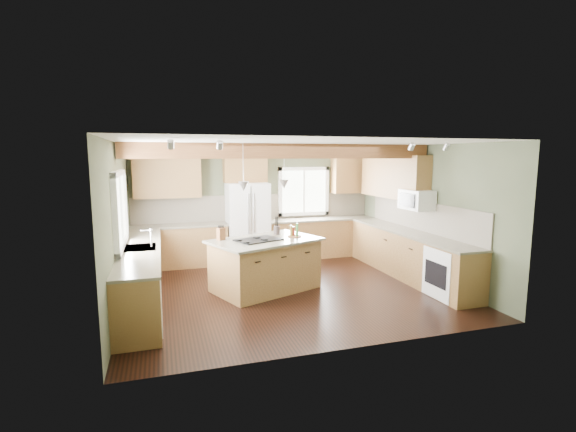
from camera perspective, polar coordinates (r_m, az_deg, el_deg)
name	(u,v)px	position (r m, az deg, el deg)	size (l,w,h in m)	color
floor	(288,289)	(7.67, 0.02, -9.92)	(5.60, 5.60, 0.00)	black
ceiling	(288,143)	(7.29, 0.02, 9.89)	(5.60, 5.60, 0.00)	silver
wall_back	(257,203)	(9.77, -4.30, 1.77)	(5.60, 5.60, 0.00)	#474F38
wall_left	(118,225)	(7.08, -22.19, -1.21)	(5.00, 5.00, 0.00)	#474F38
wall_right	(424,212)	(8.61, 18.13, 0.54)	(5.00, 5.00, 0.00)	#474F38
ceiling_beam	(286,151)	(7.39, -0.21, 8.86)	(5.55, 0.26, 0.26)	brown
soffit_trim	(257,149)	(9.61, -4.25, 9.08)	(5.55, 0.20, 0.10)	brown
backsplash_back	(257,207)	(9.76, -4.28, 1.24)	(5.58, 0.03, 0.58)	brown
backsplash_right	(422,216)	(8.66, 17.83, -0.01)	(0.03, 3.70, 0.58)	brown
base_cab_back_left	(180,247)	(9.37, -14.59, -4.06)	(2.02, 0.60, 0.88)	brown
counter_back_left	(179,226)	(9.29, -14.69, -1.29)	(2.06, 0.64, 0.04)	#443F32
base_cab_back_right	(320,238)	(10.05, 4.46, -3.01)	(2.62, 0.60, 0.88)	brown
counter_back_right	(321,219)	(9.97, 4.49, -0.42)	(2.66, 0.64, 0.04)	#443F32
base_cab_left	(141,276)	(7.29, -19.43, -7.75)	(0.60, 3.70, 0.88)	brown
counter_left	(140,248)	(7.18, -19.60, -4.21)	(0.64, 3.74, 0.04)	#443F32
base_cab_right	(408,255)	(8.63, 16.05, -5.15)	(0.60, 3.70, 0.88)	brown
counter_right	(409,232)	(8.54, 16.17, -2.15)	(0.64, 3.74, 0.04)	#443F32
upper_cab_back_left	(167,177)	(9.30, -16.19, 5.18)	(1.40, 0.35, 0.90)	brown
upper_cab_over_fridge	(245,167)	(9.48, -5.90, 6.71)	(0.96, 0.35, 0.70)	brown
upper_cab_right	(393,177)	(9.21, 14.18, 5.23)	(0.35, 2.20, 0.90)	brown
upper_cab_back_corner	(350,174)	(10.31, 8.50, 5.66)	(0.90, 0.35, 0.90)	brown
window_left	(119,209)	(7.09, -22.10, 0.85)	(0.04, 1.60, 1.05)	white
window_back	(303,191)	(10.04, 2.13, 3.39)	(1.10, 0.04, 1.00)	white
sink	(140,248)	(7.18, -19.60, -4.17)	(0.50, 0.65, 0.03)	#262628
faucet	(151,239)	(7.14, -18.21, -2.97)	(0.02, 0.02, 0.28)	#B2B2B7
dishwasher	(138,303)	(6.05, -19.79, -11.12)	(0.60, 0.60, 0.84)	white
oven	(451,273)	(7.61, 21.36, -7.25)	(0.60, 0.72, 0.84)	white
microwave	(417,200)	(8.42, 17.17, 2.13)	(0.40, 0.70, 0.38)	white
pendant_left	(244,186)	(7.05, -6.10, 4.06)	(0.18, 0.18, 0.16)	#B2B2B7
pendant_right	(284,184)	(7.56, -0.53, 4.37)	(0.18, 0.18, 0.16)	#B2B2B7
refrigerator	(248,223)	(9.39, -5.55, -0.96)	(0.90, 0.74, 1.80)	white
island	(265,265)	(7.53, -3.13, -6.78)	(1.74, 1.07, 0.88)	brown
island_top	(265,240)	(7.43, -3.16, -3.34)	(1.86, 1.18, 0.04)	#443F32
cooktop	(258,240)	(7.34, -4.08, -3.25)	(0.76, 0.50, 0.02)	black
knife_block	(221,234)	(7.43, -9.15, -2.43)	(0.13, 0.10, 0.21)	#57361A
utensil_crock	(277,230)	(7.87, -1.55, -1.96)	(0.12, 0.12, 0.15)	#403733
bottle_tray	(294,230)	(7.63, 0.89, -1.96)	(0.26, 0.26, 0.24)	brown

